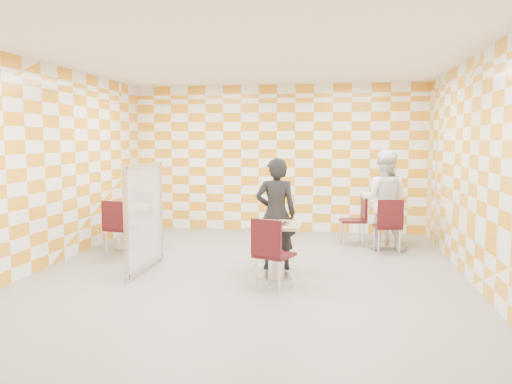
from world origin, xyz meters
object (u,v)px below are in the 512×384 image
at_px(chair_main_front, 271,249).
at_px(soda_bottle, 396,199).
at_px(chair_second_front, 389,222).
at_px(partition, 145,216).
at_px(sport_bottle, 378,199).
at_px(second_table, 388,218).
at_px(man_white, 384,200).
at_px(chair_empty_far, 141,211).
at_px(chair_empty_near, 118,224).
at_px(chair_second_side, 358,215).
at_px(main_table, 275,241).
at_px(man_dark, 276,214).
at_px(empty_table, 129,219).

relative_size(chair_main_front, soda_bottle, 4.02).
distance_m(chair_second_front, partition, 3.90).
relative_size(chair_main_front, partition, 0.60).
bearing_deg(chair_main_front, sport_bottle, 63.41).
relative_size(second_table, man_white, 0.44).
bearing_deg(chair_empty_far, sport_bottle, 2.65).
distance_m(chair_empty_near, sport_bottle, 4.48).
distance_m(chair_main_front, chair_second_side, 3.19).
relative_size(chair_empty_near, chair_empty_far, 1.00).
distance_m(chair_main_front, soda_bottle, 3.52).
bearing_deg(chair_main_front, second_table, 60.27).
bearing_deg(chair_empty_far, main_table, -37.50).
bearing_deg(man_dark, chair_second_side, -135.67).
distance_m(man_dark, sport_bottle, 2.48).
height_order(chair_main_front, man_dark, man_dark).
height_order(empty_table, man_white, man_white).
relative_size(main_table, sport_bottle, 3.75).
distance_m(chair_second_front, chair_second_side, 0.80).
distance_m(chair_empty_far, soda_bottle, 4.68).
height_order(empty_table, sport_bottle, sport_bottle).
height_order(chair_empty_near, partition, partition).
bearing_deg(man_dark, chair_empty_near, -18.15).
bearing_deg(sport_bottle, chair_main_front, -116.59).
height_order(sport_bottle, soda_bottle, soda_bottle).
bearing_deg(sport_bottle, partition, -146.34).
bearing_deg(soda_bottle, chair_second_front, -105.53).
relative_size(chair_second_front, man_white, 0.54).
bearing_deg(main_table, empty_table, 152.37).
bearing_deg(chair_empty_near, man_white, 17.04).
distance_m(chair_empty_near, chair_empty_far, 1.41).
distance_m(chair_main_front, chair_empty_far, 4.01).
xyz_separation_m(main_table, second_table, (1.72, 2.29, 0.00)).
bearing_deg(chair_second_front, second_table, 85.58).
relative_size(chair_second_front, sport_bottle, 4.62).
relative_size(main_table, man_white, 0.44).
bearing_deg(empty_table, main_table, -27.63).
height_order(main_table, partition, partition).
bearing_deg(man_white, sport_bottle, -65.12).
relative_size(chair_second_side, man_dark, 0.57).
height_order(second_table, chair_main_front, chair_main_front).
xyz_separation_m(chair_main_front, chair_second_side, (1.18, 2.97, 0.00)).
height_order(main_table, man_dark, man_dark).
xyz_separation_m(chair_empty_near, partition, (0.74, -0.69, 0.25)).
bearing_deg(chair_main_front, man_dark, 93.60).
bearing_deg(man_dark, partition, 0.44).
bearing_deg(partition, chair_empty_far, 113.77).
distance_m(empty_table, chair_second_front, 4.39).
bearing_deg(chair_second_side, man_dark, -124.25).
height_order(main_table, chair_second_front, chair_second_front).
height_order(chair_empty_far, sport_bottle, sport_bottle).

